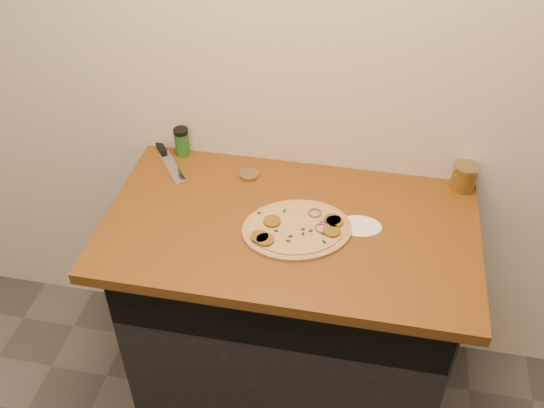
% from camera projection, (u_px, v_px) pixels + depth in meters
% --- Properties ---
extents(cabinet, '(1.10, 0.60, 0.86)m').
position_uv_depth(cabinet, '(289.00, 311.00, 2.27)').
color(cabinet, black).
rests_on(cabinet, ground).
extents(countertop, '(1.20, 0.70, 0.04)m').
position_uv_depth(countertop, '(290.00, 227.00, 1.96)').
color(countertop, brown).
rests_on(countertop, cabinet).
extents(pizza, '(0.44, 0.44, 0.02)m').
position_uv_depth(pizza, '(298.00, 229.00, 1.91)').
color(pizza, tan).
rests_on(pizza, countertop).
extents(chefs_knife, '(0.21, 0.26, 0.02)m').
position_uv_depth(chefs_knife, '(165.00, 155.00, 2.22)').
color(chefs_knife, '#B7BAC1').
rests_on(chefs_knife, countertop).
extents(mason_jar_lid, '(0.08, 0.08, 0.01)m').
position_uv_depth(mason_jar_lid, '(249.00, 175.00, 2.13)').
color(mason_jar_lid, tan).
rests_on(mason_jar_lid, countertop).
extents(salsa_jar, '(0.09, 0.09, 0.09)m').
position_uv_depth(salsa_jar, '(464.00, 177.00, 2.05)').
color(salsa_jar, '#A32910').
rests_on(salsa_jar, countertop).
extents(spice_shaker, '(0.05, 0.05, 0.11)m').
position_uv_depth(spice_shaker, '(182.00, 142.00, 2.20)').
color(spice_shaker, '#22621F').
rests_on(spice_shaker, countertop).
extents(flour_spill, '(0.15, 0.15, 0.00)m').
position_uv_depth(flour_spill, '(359.00, 226.00, 1.93)').
color(flour_spill, white).
rests_on(flour_spill, countertop).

